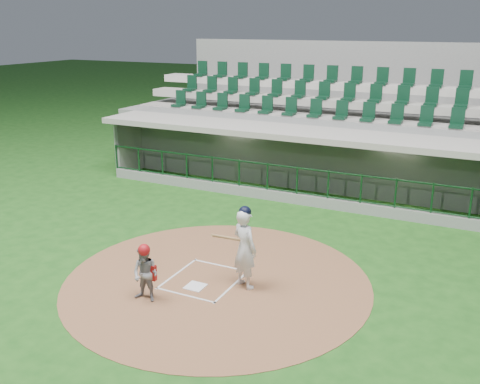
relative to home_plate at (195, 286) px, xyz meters
The scene contains 8 objects.
ground 0.70m from the home_plate, 90.00° to the left, with size 120.00×120.00×0.00m, color #194914.
dirt_circle 0.58m from the home_plate, 59.04° to the left, with size 7.20×7.20×0.01m, color brown.
home_plate is the anchor object (origin of this frame).
batter_box_chalk 0.40m from the home_plate, 90.00° to the left, with size 1.55×1.80×0.01m.
dugout_structure 8.58m from the home_plate, 89.05° to the left, with size 16.40×3.70×3.00m.
seating_deck 11.69m from the home_plate, 90.00° to the left, with size 17.00×6.72×5.15m.
batter 1.49m from the home_plate, 28.26° to the left, with size 0.94×0.99×1.95m.
catcher 1.34m from the home_plate, 123.02° to the right, with size 0.62×0.49×1.32m.
Camera 1 is at (5.79, -10.18, 5.81)m, focal length 40.00 mm.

